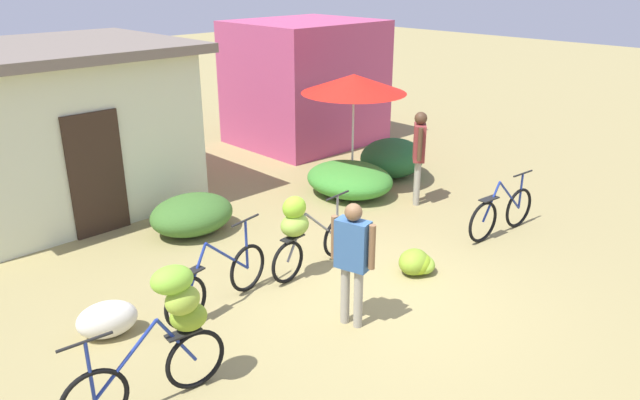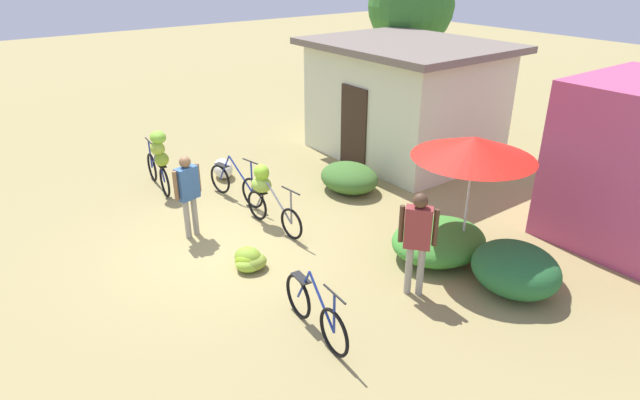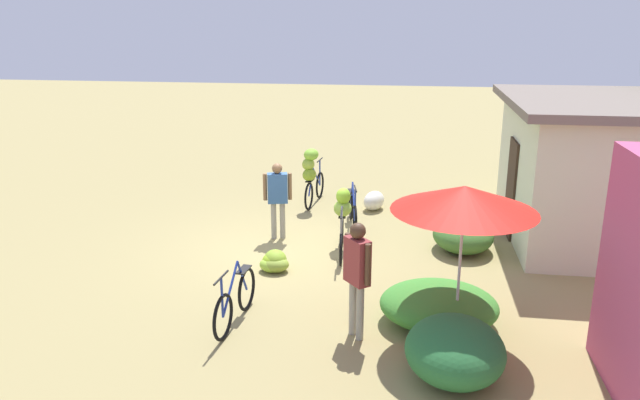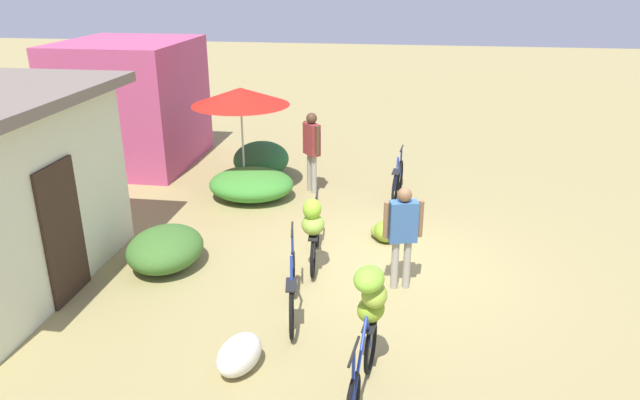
{
  "view_description": "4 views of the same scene",
  "coord_description": "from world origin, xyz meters",
  "px_view_note": "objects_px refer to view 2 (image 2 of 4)",
  "views": [
    {
      "loc": [
        -5.29,
        -4.59,
        4.1
      ],
      "look_at": [
        0.77,
        1.65,
        0.72
      ],
      "focal_mm": 33.98,
      "sensor_mm": 36.0,
      "label": 1
    },
    {
      "loc": [
        8.0,
        -3.75,
        4.87
      ],
      "look_at": [
        1.06,
        1.48,
        0.85
      ],
      "focal_mm": 30.3,
      "sensor_mm": 36.0,
      "label": 2
    },
    {
      "loc": [
        11.14,
        2.28,
        4.41
      ],
      "look_at": [
        0.67,
        0.76,
        1.24
      ],
      "focal_mm": 34.66,
      "sensor_mm": 36.0,
      "label": 3
    },
    {
      "loc": [
        -8.4,
        -0.23,
        4.43
      ],
      "look_at": [
        0.16,
        1.03,
        1.04
      ],
      "focal_mm": 33.13,
      "sensor_mm": 36.0,
      "label": 4
    }
  ],
  "objects_px": {
    "banana_pile_on_ground": "(249,261)",
    "produce_sack": "(223,168)",
    "person_vendor": "(188,189)",
    "tree_behind_building": "(411,7)",
    "bicycle_near_pile": "(236,184)",
    "market_umbrella": "(474,147)",
    "building_low": "(404,99)",
    "bicycle_leftmost": "(159,156)",
    "bicycle_by_shop": "(315,312)",
    "bicycle_center_loaded": "(266,191)",
    "person_bystander": "(418,234)"
  },
  "relations": [
    {
      "from": "tree_behind_building",
      "to": "bicycle_near_pile",
      "type": "relative_size",
      "value": 2.71
    },
    {
      "from": "building_low",
      "to": "person_bystander",
      "type": "distance_m",
      "value": 6.49
    },
    {
      "from": "bicycle_leftmost",
      "to": "bicycle_by_shop",
      "type": "height_order",
      "value": "bicycle_leftmost"
    },
    {
      "from": "bicycle_by_shop",
      "to": "person_vendor",
      "type": "relative_size",
      "value": 1.03
    },
    {
      "from": "person_bystander",
      "to": "produce_sack",
      "type": "bearing_deg",
      "value": -178.95
    },
    {
      "from": "bicycle_by_shop",
      "to": "person_bystander",
      "type": "height_order",
      "value": "person_bystander"
    },
    {
      "from": "market_umbrella",
      "to": "produce_sack",
      "type": "relative_size",
      "value": 3.18
    },
    {
      "from": "building_low",
      "to": "bicycle_near_pile",
      "type": "xyz_separation_m",
      "value": [
        -0.0,
        -4.91,
        -1.09
      ]
    },
    {
      "from": "bicycle_center_loaded",
      "to": "person_bystander",
      "type": "xyz_separation_m",
      "value": [
        3.38,
        0.57,
        0.35
      ]
    },
    {
      "from": "bicycle_near_pile",
      "to": "market_umbrella",
      "type": "bearing_deg",
      "value": 22.79
    },
    {
      "from": "tree_behind_building",
      "to": "bicycle_near_pile",
      "type": "height_order",
      "value": "tree_behind_building"
    },
    {
      "from": "bicycle_near_pile",
      "to": "bicycle_center_loaded",
      "type": "height_order",
      "value": "bicycle_center_loaded"
    },
    {
      "from": "bicycle_by_shop",
      "to": "person_vendor",
      "type": "distance_m",
      "value": 3.74
    },
    {
      "from": "bicycle_near_pile",
      "to": "person_vendor",
      "type": "relative_size",
      "value": 1.09
    },
    {
      "from": "building_low",
      "to": "produce_sack",
      "type": "height_order",
      "value": "building_low"
    },
    {
      "from": "bicycle_leftmost",
      "to": "market_umbrella",
      "type": "bearing_deg",
      "value": 27.28
    },
    {
      "from": "tree_behind_building",
      "to": "bicycle_by_shop",
      "type": "distance_m",
      "value": 11.89
    },
    {
      "from": "banana_pile_on_ground",
      "to": "person_vendor",
      "type": "bearing_deg",
      "value": -170.93
    },
    {
      "from": "bicycle_near_pile",
      "to": "person_vendor",
      "type": "xyz_separation_m",
      "value": [
        0.92,
        -1.45,
        0.6
      ]
    },
    {
      "from": "tree_behind_building",
      "to": "banana_pile_on_ground",
      "type": "bearing_deg",
      "value": -59.63
    },
    {
      "from": "tree_behind_building",
      "to": "bicycle_leftmost",
      "type": "xyz_separation_m",
      "value": [
        1.28,
        -8.76,
        -2.49
      ]
    },
    {
      "from": "building_low",
      "to": "bicycle_leftmost",
      "type": "bearing_deg",
      "value": -102.42
    },
    {
      "from": "market_umbrella",
      "to": "produce_sack",
      "type": "bearing_deg",
      "value": -165.42
    },
    {
      "from": "building_low",
      "to": "market_umbrella",
      "type": "distance_m",
      "value": 5.46
    },
    {
      "from": "tree_behind_building",
      "to": "bicycle_leftmost",
      "type": "distance_m",
      "value": 9.2
    },
    {
      "from": "bicycle_near_pile",
      "to": "banana_pile_on_ground",
      "type": "distance_m",
      "value": 2.84
    },
    {
      "from": "bicycle_leftmost",
      "to": "banana_pile_on_ground",
      "type": "xyz_separation_m",
      "value": [
        3.89,
        -0.07,
        -0.7
      ]
    },
    {
      "from": "produce_sack",
      "to": "person_vendor",
      "type": "height_order",
      "value": "person_vendor"
    },
    {
      "from": "tree_behind_building",
      "to": "bicycle_by_shop",
      "type": "relative_size",
      "value": 2.88
    },
    {
      "from": "bicycle_leftmost",
      "to": "bicycle_center_loaded",
      "type": "xyz_separation_m",
      "value": [
        2.68,
        1.03,
        -0.15
      ]
    },
    {
      "from": "bicycle_leftmost",
      "to": "banana_pile_on_ground",
      "type": "relative_size",
      "value": 2.51
    },
    {
      "from": "building_low",
      "to": "bicycle_near_pile",
      "type": "bearing_deg",
      "value": -90.03
    },
    {
      "from": "tree_behind_building",
      "to": "market_umbrella",
      "type": "relative_size",
      "value": 2.1
    },
    {
      "from": "market_umbrella",
      "to": "bicycle_center_loaded",
      "type": "xyz_separation_m",
      "value": [
        -3.16,
        -1.98,
        -1.34
      ]
    },
    {
      "from": "bicycle_near_pile",
      "to": "person_vendor",
      "type": "height_order",
      "value": "person_vendor"
    },
    {
      "from": "tree_behind_building",
      "to": "bicycle_near_pile",
      "type": "xyz_separation_m",
      "value": [
        2.61,
        -7.65,
        -2.98
      ]
    },
    {
      "from": "building_low",
      "to": "banana_pile_on_ground",
      "type": "bearing_deg",
      "value": -67.17
    },
    {
      "from": "produce_sack",
      "to": "person_vendor",
      "type": "bearing_deg",
      "value": -39.14
    },
    {
      "from": "bicycle_leftmost",
      "to": "bicycle_by_shop",
      "type": "relative_size",
      "value": 1.04
    },
    {
      "from": "bicycle_by_shop",
      "to": "produce_sack",
      "type": "relative_size",
      "value": 2.32
    },
    {
      "from": "banana_pile_on_ground",
      "to": "produce_sack",
      "type": "bearing_deg",
      "value": 158.13
    },
    {
      "from": "bicycle_leftmost",
      "to": "person_vendor",
      "type": "bearing_deg",
      "value": -8.47
    },
    {
      "from": "produce_sack",
      "to": "market_umbrella",
      "type": "bearing_deg",
      "value": 14.58
    },
    {
      "from": "banana_pile_on_ground",
      "to": "building_low",
      "type": "bearing_deg",
      "value": 112.83
    },
    {
      "from": "tree_behind_building",
      "to": "market_umbrella",
      "type": "distance_m",
      "value": 9.25
    },
    {
      "from": "bicycle_leftmost",
      "to": "produce_sack",
      "type": "bearing_deg",
      "value": 90.01
    },
    {
      "from": "bicycle_near_pile",
      "to": "person_bystander",
      "type": "relative_size",
      "value": 1.01
    },
    {
      "from": "building_low",
      "to": "bicycle_by_shop",
      "type": "distance_m",
      "value": 7.82
    },
    {
      "from": "person_vendor",
      "to": "person_bystander",
      "type": "bearing_deg",
      "value": 26.9
    },
    {
      "from": "bicycle_by_shop",
      "to": "person_bystander",
      "type": "distance_m",
      "value": 1.93
    }
  ]
}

